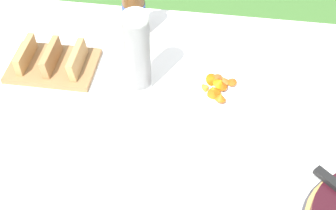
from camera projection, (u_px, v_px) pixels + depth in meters
garden_table at (115, 143)px, 1.30m from camera, size 1.75×1.10×0.69m
tablecloth at (114, 133)px, 1.27m from camera, size 1.76×1.11×0.10m
cup_stack at (137, 53)px, 1.28m from camera, size 0.07×0.07×0.25m
cider_bottle_amber at (134, 6)px, 1.45m from camera, size 0.07×0.07×0.30m
snack_plate_near at (221, 89)px, 1.34m from camera, size 0.22×0.22×0.06m
bread_board at (52, 62)px, 1.41m from camera, size 0.26×0.18×0.07m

